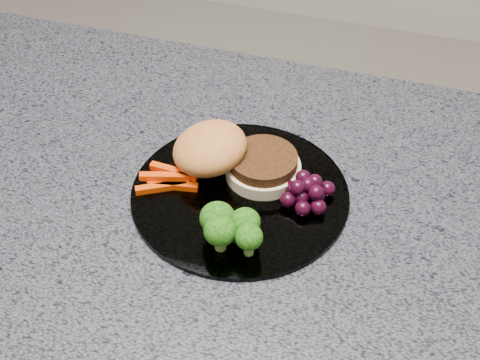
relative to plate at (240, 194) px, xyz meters
name	(u,v)px	position (x,y,z in m)	size (l,w,h in m)	color
countertop	(213,202)	(-0.03, 0.00, -0.02)	(1.20, 0.60, 0.04)	#4A4953
plate	(240,194)	(0.00, 0.00, 0.00)	(0.26, 0.26, 0.01)	white
burger	(229,157)	(-0.02, 0.03, 0.02)	(0.17, 0.11, 0.05)	beige
carrot_sticks	(169,180)	(-0.09, -0.01, 0.01)	(0.07, 0.05, 0.02)	red
broccoli	(230,226)	(0.01, -0.08, 0.03)	(0.07, 0.06, 0.05)	olive
grape_bunch	(306,191)	(0.08, 0.01, 0.02)	(0.07, 0.06, 0.03)	black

